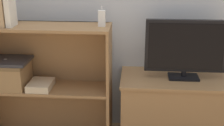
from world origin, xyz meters
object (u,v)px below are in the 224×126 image
(book_skyblue, at_px, (0,12))
(book_tan, at_px, (4,8))
(tv_stand, at_px, (181,110))
(storage_basket_left, at_px, (7,73))
(laptop, at_px, (6,61))
(magazine_stack, at_px, (41,85))
(book_ivory, at_px, (11,12))
(baby_monitor, at_px, (102,18))
(tv, at_px, (186,48))

(book_skyblue, height_order, book_tan, book_tan)
(tv_stand, distance_m, book_skyblue, 1.50)
(storage_basket_left, bearing_deg, laptop, 0.00)
(book_skyblue, relative_size, magazine_stack, 0.93)
(book_tan, bearing_deg, tv_stand, 4.80)
(storage_basket_left, xyz_separation_m, magazine_stack, (0.26, -0.02, -0.08))
(book_ivory, height_order, baby_monitor, book_ivory)
(book_tan, height_order, baby_monitor, book_tan)
(baby_monitor, xyz_separation_m, laptop, (-0.71, -0.02, -0.32))
(book_tan, xyz_separation_m, laptop, (-0.05, 0.03, -0.39))
(storage_basket_left, bearing_deg, tv_stand, 3.20)
(tv, relative_size, book_tan, 2.35)
(book_skyblue, distance_m, book_ivory, 0.07)
(book_tan, bearing_deg, baby_monitor, 4.10)
(baby_monitor, bearing_deg, book_tan, -175.90)
(tv_stand, bearing_deg, magazine_stack, -174.95)
(tv, distance_m, baby_monitor, 0.64)
(magazine_stack, bearing_deg, laptop, 175.55)
(baby_monitor, distance_m, magazine_stack, 0.68)
(book_tan, height_order, storage_basket_left, book_tan)
(book_skyblue, bearing_deg, tv, 4.61)
(book_tan, xyz_separation_m, magazine_stack, (0.21, 0.01, -0.57))
(tv, xyz_separation_m, magazine_stack, (-1.05, -0.09, -0.28))
(tv, bearing_deg, book_ivory, -175.11)
(tv_stand, bearing_deg, baby_monitor, -174.41)
(laptop, relative_size, magazine_stack, 1.65)
(tv, distance_m, book_tan, 1.30)
(book_tan, bearing_deg, storage_basket_left, 147.02)
(baby_monitor, bearing_deg, tv, 5.44)
(book_skyblue, bearing_deg, book_tan, 0.00)
(tv, distance_m, book_ivory, 1.25)
(magazine_stack, bearing_deg, baby_monitor, 4.35)
(book_ivory, relative_size, storage_basket_left, 0.66)
(book_tan, relative_size, book_ivory, 1.21)
(book_ivory, relative_size, laptop, 0.59)
(book_skyblue, height_order, magazine_stack, book_skyblue)
(storage_basket_left, distance_m, magazine_stack, 0.27)
(tv_stand, height_order, storage_basket_left, storage_basket_left)
(storage_basket_left, height_order, magazine_stack, storage_basket_left)
(book_tan, relative_size, storage_basket_left, 0.80)
(book_skyblue, bearing_deg, book_ivory, 0.00)
(book_skyblue, bearing_deg, magazine_stack, 3.04)
(tv_stand, bearing_deg, storage_basket_left, -176.80)
(tv_stand, relative_size, laptop, 2.65)
(tv, height_order, storage_basket_left, tv)
(magazine_stack, bearing_deg, book_tan, -176.47)
(tv, height_order, book_ivory, book_ivory)
(book_ivory, xyz_separation_m, storage_basket_left, (-0.09, 0.03, -0.46))
(tv, bearing_deg, magazine_stack, -175.03)
(baby_monitor, height_order, magazine_stack, baby_monitor)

